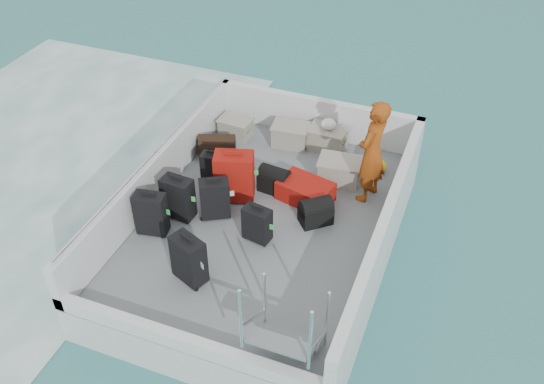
{
  "coord_description": "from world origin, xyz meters",
  "views": [
    {
      "loc": [
        2.5,
        -6.14,
        6.45
      ],
      "look_at": [
        0.04,
        0.2,
        1.0
      ],
      "focal_mm": 40.0,
      "sensor_mm": 36.0,
      "label": 1
    }
  ],
  "objects": [
    {
      "name": "ground",
      "position": [
        0.0,
        0.0,
        0.0
      ],
      "size": [
        160.0,
        160.0,
        0.0
      ],
      "primitive_type": "plane",
      "color": "#1B5F60",
      "rests_on": "ground"
    },
    {
      "name": "wake_foam",
      "position": [
        -4.8,
        0.0,
        0.0
      ],
      "size": [
        10.0,
        10.0,
        0.0
      ],
      "primitive_type": "plane",
      "color": "white",
      "rests_on": "ground"
    },
    {
      "name": "ferry_hull",
      "position": [
        0.0,
        0.0,
        0.3
      ],
      "size": [
        3.6,
        5.0,
        0.6
      ],
      "primitive_type": "cube",
      "color": "silver",
      "rests_on": "ground"
    },
    {
      "name": "deck",
      "position": [
        0.0,
        0.0,
        0.61
      ],
      "size": [
        3.3,
        4.7,
        0.02
      ],
      "primitive_type": "cube",
      "color": "slate",
      "rests_on": "ferry_hull"
    },
    {
      "name": "deck_fittings",
      "position": [
        0.35,
        -0.32,
        0.99
      ],
      "size": [
        3.6,
        5.0,
        0.9
      ],
      "color": "silver",
      "rests_on": "deck"
    },
    {
      "name": "suitcase_0",
      "position": [
        -1.37,
        -0.81,
        0.95
      ],
      "size": [
        0.46,
        0.31,
        0.66
      ],
      "primitive_type": "cube",
      "rotation": [
        0.0,
        0.0,
        0.17
      ],
      "color": "black",
      "rests_on": "deck"
    },
    {
      "name": "suitcase_1",
      "position": [
        -1.19,
        -0.37,
        0.95
      ],
      "size": [
        0.46,
        0.29,
        0.66
      ],
      "primitive_type": "cube",
      "rotation": [
        0.0,
        0.0,
        -0.09
      ],
      "color": "black",
      "rests_on": "deck"
    },
    {
      "name": "suitcase_2",
      "position": [
        -1.07,
        0.55,
        0.88
      ],
      "size": [
        0.37,
        0.23,
        0.52
      ],
      "primitive_type": "cube",
      "rotation": [
        0.0,
        0.0,
        0.05
      ],
      "color": "black",
      "rests_on": "deck"
    },
    {
      "name": "suitcase_3",
      "position": [
        -0.46,
        -1.43,
        0.96
      ],
      "size": [
        0.51,
        0.41,
        0.68
      ],
      "primitive_type": "cube",
      "rotation": [
        0.0,
        0.0,
        -0.39
      ],
      "color": "black",
      "rests_on": "deck"
    },
    {
      "name": "suitcase_4",
      "position": [
        -0.7,
        -0.18,
        0.93
      ],
      "size": [
        0.49,
        0.43,
        0.63
      ],
      "primitive_type": "cube",
      "rotation": [
        0.0,
        0.0,
        0.52
      ],
      "color": "black",
      "rests_on": "deck"
    },
    {
      "name": "suitcase_5",
      "position": [
        -0.6,
        0.31,
        1.01
      ],
      "size": [
        0.65,
        0.5,
        0.79
      ],
      "primitive_type": "cube",
      "rotation": [
        0.0,
        0.0,
        0.31
      ],
      "color": "#9E160C",
      "rests_on": "deck"
    },
    {
      "name": "suitcase_7",
      "position": [
        0.06,
        -0.42,
        0.89
      ],
      "size": [
        0.41,
        0.28,
        0.54
      ],
      "primitive_type": "cube",
      "rotation": [
        0.0,
        0.0,
        -0.17
      ],
      "color": "black",
      "rests_on": "deck"
    },
    {
      "name": "suitcase_8",
      "position": [
        0.4,
        0.66,
        0.77
      ],
      "size": [
        0.88,
        0.69,
        0.31
      ],
      "primitive_type": "cube",
      "rotation": [
        0.0,
        0.0,
        1.33
      ],
      "color": "#9E160C",
      "rests_on": "deck"
    },
    {
      "name": "duffel_0",
      "position": [
        -1.31,
        1.19,
        0.78
      ],
      "size": [
        0.66,
        0.49,
        0.32
      ],
      "primitive_type": null,
      "rotation": [
        0.0,
        0.0,
        0.37
      ],
      "color": "black",
      "rests_on": "deck"
    },
    {
      "name": "duffel_1",
      "position": [
        -0.12,
        0.7,
        0.78
      ],
      "size": [
        0.48,
        0.35,
        0.32
      ],
      "primitive_type": null,
      "rotation": [
        0.0,
        0.0,
        -0.11
      ],
      "color": "black",
      "rests_on": "deck"
    },
    {
      "name": "duffel_2",
      "position": [
        0.7,
        0.22,
        0.78
      ],
      "size": [
        0.54,
        0.52,
        0.32
      ],
      "primitive_type": null,
      "rotation": [
        0.0,
        0.0,
        0.71
      ],
      "color": "black",
      "rests_on": "deck"
    },
    {
      "name": "crate_0",
      "position": [
        -1.28,
        1.87,
        0.78
      ],
      "size": [
        0.54,
        0.39,
        0.31
      ],
      "primitive_type": "cube",
      "rotation": [
        0.0,
        0.0,
        -0.07
      ],
      "color": "gray",
      "rests_on": "deck"
    },
    {
      "name": "crate_1",
      "position": [
        -0.31,
        1.97,
        0.79
      ],
      "size": [
        0.62,
        0.45,
        0.35
      ],
      "primitive_type": "cube",
      "rotation": [
        0.0,
        0.0,
        0.1
      ],
      "color": "gray",
      "rests_on": "deck"
    },
    {
      "name": "crate_2",
      "position": [
        0.3,
        2.08,
        0.8
      ],
      "size": [
        0.62,
        0.44,
        0.36
      ],
      "primitive_type": "cube",
      "rotation": [
        0.0,
        0.0,
        -0.05
      ],
      "color": "gray",
      "rests_on": "deck"
    },
    {
      "name": "crate_3",
      "position": [
        0.74,
        1.27,
        0.81
      ],
      "size": [
        0.66,
        0.49,
        0.37
      ],
      "primitive_type": "cube",
      "rotation": [
        0.0,
        0.0,
        0.11
      ],
      "color": "gray",
      "rests_on": "deck"
    },
    {
      "name": "yellow_bag",
      "position": [
        1.25,
        1.75,
        0.73
      ],
      "size": [
        0.28,
        0.26,
        0.22
      ],
      "primitive_type": "ellipsoid",
      "color": "yellow",
      "rests_on": "deck"
    },
    {
      "name": "white_bag",
      "position": [
        0.3,
        2.08,
        1.07
      ],
      "size": [
        0.24,
        0.24,
        0.18
      ],
      "primitive_type": "ellipsoid",
      "color": "white",
      "rests_on": "crate_2"
    },
    {
      "name": "passenger",
      "position": [
        1.25,
        1.07,
        1.44
      ],
      "size": [
        0.53,
        0.68,
        1.64
      ],
      "primitive_type": "imported",
      "rotation": [
        0.0,
        0.0,
        -1.83
      ],
      "color": "#CD5413",
      "rests_on": "deck"
    }
  ]
}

